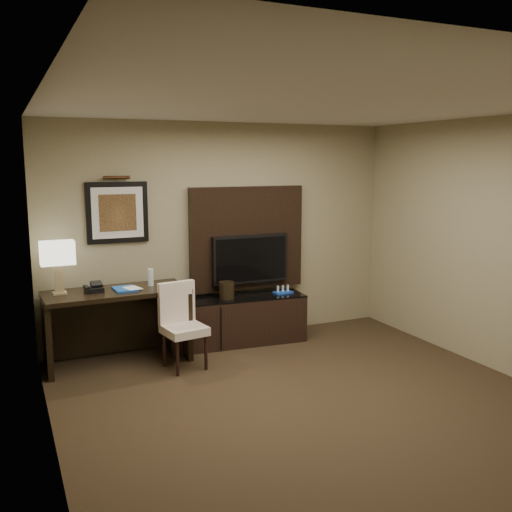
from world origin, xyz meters
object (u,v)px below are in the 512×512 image
desk_chair (184,329)px  desk (118,327)px  tv (250,259)px  credenza (236,320)px  table_lamp (58,270)px  water_bottle (151,277)px  ice_bucket (227,290)px  desk_phone (94,288)px  minibar_tray (283,290)px

desk_chair → desk: bearing=133.6°
tv → credenza: bearing=-148.9°
table_lamp → water_bottle: bearing=-0.2°
credenza → desk_chair: desk_chair is taller
credenza → table_lamp: table_lamp is taller
credenza → ice_bucket: bearing=-162.6°
tv → water_bottle: size_ratio=5.12×
desk → desk_phone: 0.52m
tv → desk: bearing=-172.0°
desk → desk_phone: size_ratio=8.42×
water_bottle → minibar_tray: size_ratio=0.84×
desk → credenza: 1.46m
water_bottle → desk_chair: bearing=-68.1°
table_lamp → water_bottle: (0.99, -0.00, -0.17)m
tv → desk_chair: 1.43m
table_lamp → water_bottle: table_lamp is taller
desk_phone → ice_bucket: 1.57m
table_lamp → ice_bucket: 1.95m
desk_chair → minibar_tray: 1.55m
minibar_tray → table_lamp: bearing=179.2°
ice_bucket → desk_phone: bearing=-178.2°
table_lamp → water_bottle: size_ratio=2.71×
desk_chair → desk_phone: desk_phone is taller
table_lamp → desk_chair: bearing=-24.5°
tv → desk_phone: (-1.95, -0.24, -0.14)m
desk_chair → minibar_tray: size_ratio=3.77×
credenza → water_bottle: size_ratio=8.74×
table_lamp → desk_phone: bearing=-10.7°
credenza → tv: bearing=35.8°
desk → tv: size_ratio=1.55×
desk_phone → water_bottle: bearing=1.1°
desk_chair → tv: bearing=24.6°
desk → credenza: size_ratio=0.91×
table_lamp → minibar_tray: size_ratio=2.27×
minibar_tray → ice_bucket: bearing=178.4°
desk_phone → desk_chair: bearing=-33.9°
desk → minibar_tray: size_ratio=6.64×
tv → table_lamp: 2.31m
tv → desk_chair: tv is taller
desk → credenza: (1.46, 0.08, -0.12)m
desk_chair → water_bottle: bearing=103.1°
desk → minibar_tray: 2.09m
water_bottle → ice_bucket: (0.92, -0.01, -0.24)m
desk_phone → desk: bearing=-5.6°
tv → minibar_tray: (0.36, -0.21, -0.39)m
credenza → tv: tv is taller
desk → minibar_tray: desk is taller
desk → minibar_tray: bearing=-1.2°
desk_phone → minibar_tray: (2.31, 0.03, -0.25)m
table_lamp → desk_phone: 0.42m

